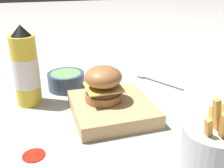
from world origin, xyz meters
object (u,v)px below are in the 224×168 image
Objects in this scene: side_bowl at (66,80)px; spoon at (149,78)px; serving_board at (112,108)px; fries_basket at (212,147)px; burger at (103,84)px; ketchup_bottle at (26,69)px.

spoon is (0.01, 0.28, -0.02)m from side_bowl.
serving_board is 0.27m from fries_basket.
burger is 0.65× the size of fries_basket.
fries_basket is 0.45m from spoon.
fries_basket reaches higher than serving_board.
spoon is (-0.44, 0.07, -0.04)m from fries_basket.
side_bowl is (-0.20, -0.09, 0.01)m from serving_board.
side_bowl is at bearing 121.42° from ketchup_bottle.
ketchup_bottle reaches higher than side_bowl.
ketchup_bottle is 0.41m from spoon.
ketchup_bottle is at bearing -123.13° from serving_board.
side_bowl is at bearing -154.80° from fries_basket.
serving_board is 1.20× the size of spoon.
burger is 0.83× the size of side_bowl.
side_bowl reaches higher than spoon.
fries_basket reaches higher than spoon.
burger is at bearing 101.61° from spoon.
serving_board is at bearing 45.32° from burger.
ketchup_bottle is 0.50m from fries_basket.
fries_basket is at bearing 40.65° from ketchup_bottle.
fries_basket is at bearing 27.77° from burger.
fries_basket is at bearing 26.20° from serving_board.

